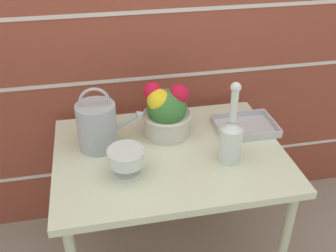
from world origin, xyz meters
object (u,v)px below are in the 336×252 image
(wire_tray, at_px, (245,127))
(flower_planter, at_px, (166,112))
(watering_can, at_px, (98,125))
(glass_decanter, at_px, (231,137))
(crystal_pedestal_bowl, at_px, (126,158))

(wire_tray, bearing_deg, flower_planter, 174.72)
(watering_can, bearing_deg, flower_planter, 7.95)
(glass_decanter, relative_size, wire_tray, 1.27)
(flower_planter, relative_size, glass_decanter, 0.71)
(flower_planter, bearing_deg, watering_can, -172.05)
(watering_can, xyz_separation_m, crystal_pedestal_bowl, (0.11, -0.24, -0.04))
(watering_can, distance_m, glass_decanter, 0.62)
(crystal_pedestal_bowl, relative_size, flower_planter, 0.59)
(wire_tray, bearing_deg, watering_can, -179.27)
(glass_decanter, xyz_separation_m, wire_tray, (0.17, 0.24, -0.12))
(watering_can, relative_size, glass_decanter, 0.84)
(watering_can, xyz_separation_m, glass_decanter, (0.58, -0.23, 0.01))
(watering_can, height_order, flower_planter, watering_can)
(wire_tray, bearing_deg, crystal_pedestal_bowl, -159.00)
(crystal_pedestal_bowl, relative_size, wire_tray, 0.53)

